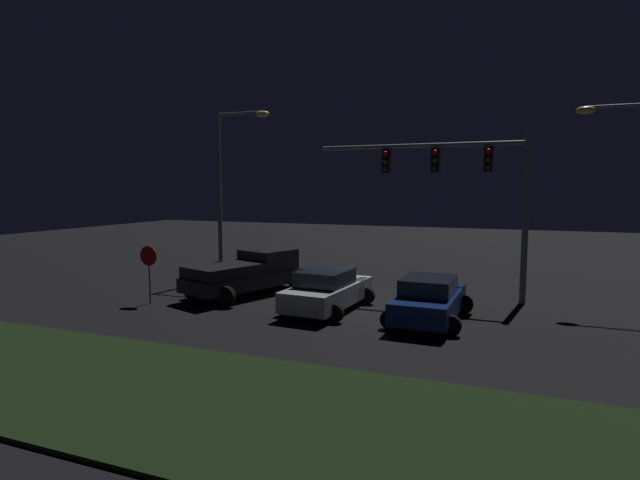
% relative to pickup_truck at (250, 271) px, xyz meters
% --- Properties ---
extents(ground_plane, '(80.00, 80.00, 0.00)m').
position_rel_pickup_truck_xyz_m(ground_plane, '(4.53, -0.38, -1.00)').
color(ground_plane, black).
extents(grass_median, '(22.04, 5.36, 0.10)m').
position_rel_pickup_truck_xyz_m(grass_median, '(4.53, -9.72, -0.95)').
color(grass_median, black).
rests_on(grass_median, ground_plane).
extents(pickup_truck, '(4.04, 5.76, 1.80)m').
position_rel_pickup_truck_xyz_m(pickup_truck, '(0.00, 0.00, 0.00)').
color(pickup_truck, black).
rests_on(pickup_truck, ground_plane).
extents(car_sedan, '(2.55, 4.44, 1.51)m').
position_rel_pickup_truck_xyz_m(car_sedan, '(7.62, -1.57, -0.26)').
color(car_sedan, navy).
rests_on(car_sedan, ground_plane).
extents(car_sedan_far, '(2.69, 4.52, 1.51)m').
position_rel_pickup_truck_xyz_m(car_sedan_far, '(3.95, -1.39, -0.26)').
color(car_sedan_far, '#B7B7BC').
rests_on(car_sedan_far, ground_plane).
extents(traffic_signal_gantry, '(8.32, 0.56, 6.50)m').
position_rel_pickup_truck_xyz_m(traffic_signal_gantry, '(8.05, 2.43, 3.90)').
color(traffic_signal_gantry, slate).
rests_on(traffic_signal_gantry, ground_plane).
extents(street_lamp_left, '(2.83, 0.44, 8.01)m').
position_rel_pickup_truck_xyz_m(street_lamp_left, '(-2.60, 2.74, 4.08)').
color(street_lamp_left, slate).
rests_on(street_lamp_left, ground_plane).
extents(street_lamp_right, '(2.79, 0.44, 7.58)m').
position_rel_pickup_truck_xyz_m(street_lamp_right, '(14.19, 3.61, 3.84)').
color(street_lamp_right, slate).
rests_on(street_lamp_right, ground_plane).
extents(stop_sign, '(0.76, 0.08, 2.23)m').
position_rel_pickup_truck_xyz_m(stop_sign, '(-2.75, -2.88, 0.56)').
color(stop_sign, slate).
rests_on(stop_sign, ground_plane).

